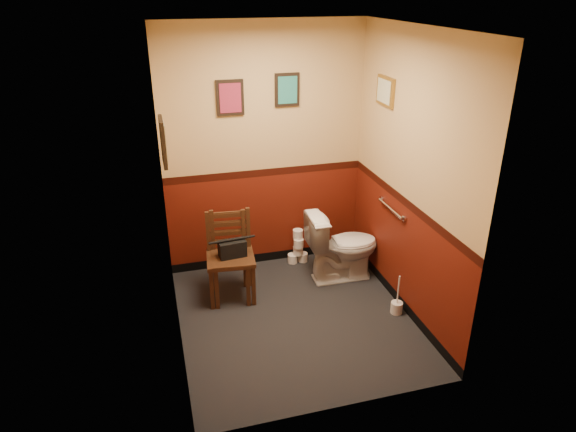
{
  "coord_description": "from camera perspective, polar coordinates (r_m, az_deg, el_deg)",
  "views": [
    {
      "loc": [
        -1.18,
        -4.0,
        3.01
      ],
      "look_at": [
        0.0,
        0.25,
        1.0
      ],
      "focal_mm": 32.0,
      "sensor_mm": 36.0,
      "label": 1
    }
  ],
  "objects": [
    {
      "name": "wall_back",
      "position": [
        5.59,
        -2.63,
        7.18
      ],
      "size": [
        2.2,
        0.0,
        2.7
      ],
      "primitive_type": "cube",
      "rotation": [
        1.57,
        0.0,
        0.0
      ],
      "color": "#53140A",
      "rests_on": "ground"
    },
    {
      "name": "toilet",
      "position": [
        5.64,
        6.06,
        -3.36
      ],
      "size": [
        0.8,
        0.46,
        0.77
      ],
      "primitive_type": "imported",
      "rotation": [
        0.0,
        0.0,
        1.55
      ],
      "color": "white",
      "rests_on": "floor"
    },
    {
      "name": "tp_stack",
      "position": [
        6.01,
        1.11,
        -3.65
      ],
      "size": [
        0.24,
        0.15,
        0.42
      ],
      "color": "silver",
      "rests_on": "floor"
    },
    {
      "name": "chair_right",
      "position": [
        5.3,
        -6.19,
        -4.42
      ],
      "size": [
        0.47,
        0.47,
        0.92
      ],
      "rotation": [
        0.0,
        0.0,
        -0.1
      ],
      "color": "#422413",
      "rests_on": "floor"
    },
    {
      "name": "chair_left",
      "position": [
        5.29,
        -6.72,
        -4.55
      ],
      "size": [
        0.47,
        0.47,
        0.91
      ],
      "rotation": [
        0.0,
        0.0,
        -0.11
      ],
      "color": "#422413",
      "rests_on": "floor"
    },
    {
      "name": "wall_left",
      "position": [
        4.33,
        -13.25,
        1.28
      ],
      "size": [
        0.0,
        2.4,
        2.7
      ],
      "primitive_type": "cube",
      "rotation": [
        1.57,
        0.0,
        1.57
      ],
      "color": "#53140A",
      "rests_on": "ground"
    },
    {
      "name": "framed_print_back_b",
      "position": [
        5.47,
        -0.09,
        13.85
      ],
      "size": [
        0.26,
        0.04,
        0.34
      ],
      "color": "black",
      "rests_on": "wall_back"
    },
    {
      "name": "framed_print_right",
      "position": [
        5.22,
        10.75,
        13.47
      ],
      "size": [
        0.04,
        0.34,
        0.28
      ],
      "color": "olive",
      "rests_on": "wall_right"
    },
    {
      "name": "framed_print_back_a",
      "position": [
        5.35,
        -6.45,
        12.92
      ],
      "size": [
        0.28,
        0.04,
        0.36
      ],
      "color": "black",
      "rests_on": "wall_back"
    },
    {
      "name": "handbag",
      "position": [
        5.21,
        -6.21,
        -3.62
      ],
      "size": [
        0.28,
        0.16,
        0.2
      ],
      "rotation": [
        0.0,
        0.0,
        0.1
      ],
      "color": "black",
      "rests_on": "chair_right"
    },
    {
      "name": "floor",
      "position": [
        5.14,
        0.76,
        -11.32
      ],
      "size": [
        2.2,
        2.4,
        0.0
      ],
      "primitive_type": "cube",
      "color": "black",
      "rests_on": "ground"
    },
    {
      "name": "wall_front",
      "position": [
        3.46,
        6.46,
        -4.32
      ],
      "size": [
        2.2,
        0.0,
        2.7
      ],
      "primitive_type": "cube",
      "rotation": [
        -1.57,
        0.0,
        0.0
      ],
      "color": "#53140A",
      "rests_on": "ground"
    },
    {
      "name": "framed_print_left",
      "position": [
        4.26,
        -13.7,
        8.01
      ],
      "size": [
        0.04,
        0.3,
        0.38
      ],
      "color": "black",
      "rests_on": "wall_left"
    },
    {
      "name": "wall_right",
      "position": [
        4.9,
        13.34,
        3.99
      ],
      "size": [
        0.0,
        2.4,
        2.7
      ],
      "primitive_type": "cube",
      "rotation": [
        1.57,
        0.0,
        -1.57
      ],
      "color": "#53140A",
      "rests_on": "ground"
    },
    {
      "name": "toilet_brush",
      "position": [
        5.3,
        11.98,
        -9.83
      ],
      "size": [
        0.12,
        0.12,
        0.42
      ],
      "color": "silver",
      "rests_on": "floor"
    },
    {
      "name": "grab_bar",
      "position": [
        5.23,
        11.36,
        0.8
      ],
      "size": [
        0.05,
        0.56,
        0.06
      ],
      "color": "silver",
      "rests_on": "wall_right"
    },
    {
      "name": "ceiling",
      "position": [
        4.18,
        0.98,
        20.24
      ],
      "size": [
        2.2,
        2.4,
        0.0
      ],
      "primitive_type": "cube",
      "rotation": [
        3.14,
        0.0,
        0.0
      ],
      "color": "silver",
      "rests_on": "ground"
    }
  ]
}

